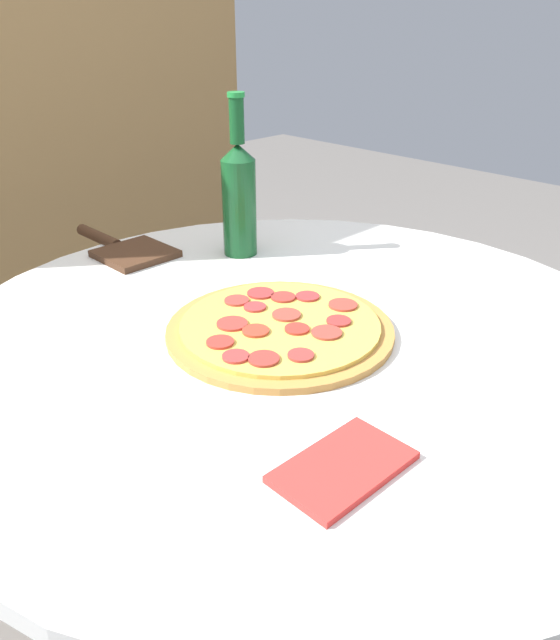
% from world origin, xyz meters
% --- Properties ---
extents(table, '(1.01, 1.01, 0.76)m').
position_xyz_m(table, '(0.00, 0.00, 0.55)').
color(table, silver).
rests_on(table, ground_plane).
extents(fence_panel, '(1.29, 0.04, 1.81)m').
position_xyz_m(fence_panel, '(0.00, 0.87, 0.90)').
color(fence_panel, olive).
rests_on(fence_panel, ground_plane).
extents(pizza, '(0.32, 0.32, 0.02)m').
position_xyz_m(pizza, '(-0.02, 0.01, 0.77)').
color(pizza, '#B77F3D').
rests_on(pizza, table).
extents(beer_bottle, '(0.06, 0.06, 0.28)m').
position_xyz_m(beer_bottle, '(0.15, 0.28, 0.87)').
color(beer_bottle, '#144C23').
rests_on(beer_bottle, table).
extents(pizza_paddle, '(0.12, 0.25, 0.02)m').
position_xyz_m(pizza_paddle, '(0.00, 0.44, 0.77)').
color(pizza_paddle, '#422819').
rests_on(pizza_paddle, table).
extents(napkin, '(0.14, 0.09, 0.01)m').
position_xyz_m(napkin, '(-0.18, -0.24, 0.77)').
color(napkin, red).
rests_on(napkin, table).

